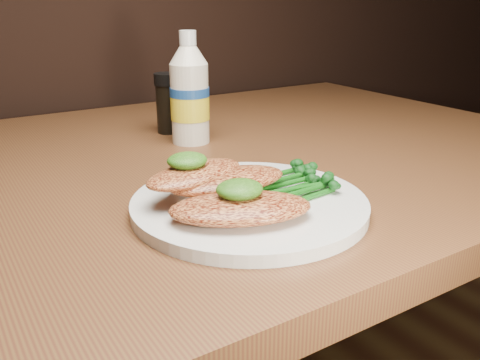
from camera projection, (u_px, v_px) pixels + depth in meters
dining_table at (206, 359)px, 0.89m from camera, size 1.20×0.80×0.75m
plate at (249, 204)px, 0.56m from camera, size 0.26×0.26×0.01m
chicken_front at (241, 208)px, 0.50m from camera, size 0.16×0.13×0.02m
chicken_mid at (227, 180)px, 0.56m from camera, size 0.14×0.08×0.02m
chicken_back at (195, 174)px, 0.55m from camera, size 0.13×0.09×0.02m
pesto_front at (240, 189)px, 0.50m from camera, size 0.05×0.05×0.02m
pesto_back at (187, 161)px, 0.55m from camera, size 0.05×0.04×0.02m
broccolini_bundle at (286, 183)px, 0.58m from camera, size 0.13×0.10×0.02m
mayo_bottle at (189, 88)px, 0.79m from camera, size 0.06×0.06×0.17m
pepper_grinder at (168, 103)px, 0.86m from camera, size 0.05×0.05×0.10m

